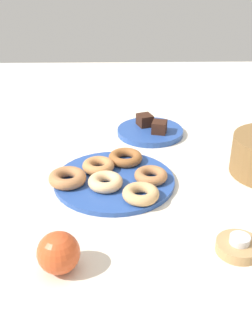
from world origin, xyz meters
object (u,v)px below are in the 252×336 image
(donut_2, at_px, (151,176))
(brownie_far, at_px, (159,127))
(donut_plate, at_px, (114,181))
(donut_1, at_px, (125,158))
(donut_4, at_px, (141,194))
(brownie_near, at_px, (145,120))
(candle_holder, at_px, (239,247))
(cake_plate, at_px, (150,132))
(donut_3, at_px, (105,182))
(apple, at_px, (59,253))
(donut_0, at_px, (98,166))
(donut_5, at_px, (67,178))
(tealight, at_px, (240,240))

(donut_2, distance_m, brownie_far, 0.29)
(donut_plate, height_order, donut_1, donut_1)
(donut_4, distance_m, brownie_near, 0.43)
(brownie_near, bearing_deg, candle_holder, 13.88)
(cake_plate, bearing_deg, donut_2, -3.94)
(brownie_near, xyz_separation_m, candle_holder, (0.60, 0.15, -0.02))
(donut_2, xyz_separation_m, donut_3, (0.03, -0.11, 0.00))
(cake_plate, bearing_deg, brownie_near, -153.43)
(apple, bearing_deg, brownie_far, 157.81)
(donut_0, relative_size, donut_5, 0.90)
(donut_plate, distance_m, donut_2, 0.09)
(donut_0, relative_size, cake_plate, 0.40)
(cake_plate, bearing_deg, donut_5, -35.77)
(donut_2, xyz_separation_m, apple, (0.31, -0.19, 0.02))
(cake_plate, distance_m, tealight, 0.59)
(donut_2, height_order, donut_5, donut_5)
(apple, bearing_deg, candle_holder, 97.22)
(brownie_near, bearing_deg, apple, -17.08)
(donut_3, relative_size, candle_holder, 0.95)
(donut_0, xyz_separation_m, brownie_far, (-0.23, 0.18, 0.01))
(donut_5, height_order, cake_plate, donut_5)
(brownie_near, height_order, tealight, brownie_near)
(cake_plate, relative_size, brownie_near, 4.38)
(donut_0, bearing_deg, cake_plate, 148.70)
(donut_5, bearing_deg, donut_2, 92.71)
(donut_4, bearing_deg, brownie_near, 175.22)
(donut_2, distance_m, candle_holder, 0.31)
(donut_1, relative_size, donut_2, 1.10)
(donut_3, distance_m, apple, 0.29)
(candle_holder, bearing_deg, donut_plate, -137.75)
(donut_0, xyz_separation_m, brownie_near, (-0.29, 0.14, 0.01))
(donut_3, distance_m, cake_plate, 0.37)
(donut_4, relative_size, brownie_near, 1.83)
(donut_2, bearing_deg, donut_0, -111.63)
(donut_0, distance_m, donut_5, 0.10)
(donut_plate, xyz_separation_m, brownie_far, (-0.27, 0.14, 0.03))
(donut_0, relative_size, donut_2, 1.01)
(donut_2, height_order, donut_4, donut_4)
(donut_1, distance_m, apple, 0.43)
(donut_1, height_order, donut_5, donut_5)
(donut_2, height_order, cake_plate, donut_2)
(donut_3, bearing_deg, donut_4, 56.36)
(donut_2, relative_size, donut_3, 0.98)
(donut_2, xyz_separation_m, donut_5, (0.01, -0.21, 0.00))
(brownie_far, bearing_deg, donut_1, -30.94)
(donut_plate, xyz_separation_m, cake_plate, (-0.30, 0.11, 0.00))
(donut_plate, xyz_separation_m, tealight, (0.27, 0.25, 0.02))
(candle_holder, relative_size, apple, 1.12)
(cake_plate, bearing_deg, donut_1, -21.77)
(donut_0, relative_size, donut_1, 0.91)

